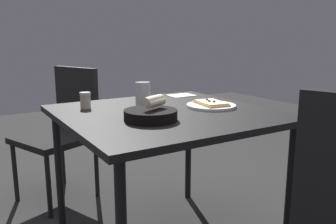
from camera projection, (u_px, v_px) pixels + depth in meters
The scene contains 7 objects.
dining_table at pixel (166, 124), 1.72m from camera, with size 0.98×0.96×0.73m.
pizza_plate at pixel (211, 105), 1.81m from camera, with size 0.26×0.26×0.04m.
bread_basket at pixel (151, 114), 1.51m from camera, with size 0.23×0.23×0.11m.
beer_glass at pixel (143, 98), 1.72m from camera, with size 0.07×0.07×0.14m.
pepper_shaker at pixel (85, 101), 1.77m from camera, with size 0.06×0.06×0.08m.
napkin at pixel (181, 95), 2.17m from camera, with size 0.16×0.12×0.00m.
chair_near at pixel (64, 125), 2.37m from camera, with size 0.57×0.57×0.89m.
Camera 1 is at (-0.86, -1.43, 1.08)m, focal length 37.29 mm.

